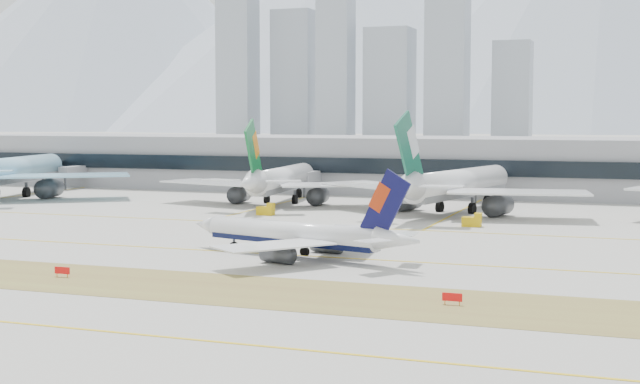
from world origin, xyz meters
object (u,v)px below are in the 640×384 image
at_px(terminal, 432,164).
at_px(widebody_cathay, 454,186).
at_px(widebody_korean, 8,172).
at_px(taxiing_airliner, 300,235).
at_px(widebody_eva, 280,181).

bearing_deg(terminal, widebody_cathay, -72.61).
xyz_separation_m(widebody_korean, terminal, (98.11, 54.46, 1.07)).
bearing_deg(terminal, taxiing_airliner, -86.42).
bearing_deg(widebody_eva, taxiing_airliner, -161.63).
bearing_deg(taxiing_airliner, widebody_eva, -49.69).
distance_m(taxiing_airliner, widebody_korean, 125.27).
bearing_deg(widebody_cathay, widebody_korean, 103.14).
height_order(widebody_eva, terminal, widebody_eva).
distance_m(taxiing_airliner, widebody_eva, 81.99).
distance_m(widebody_eva, terminal, 53.80).
relative_size(widebody_eva, widebody_cathay, 0.94).
bearing_deg(terminal, widebody_korean, -150.97).
bearing_deg(widebody_cathay, terminal, 30.05).
distance_m(widebody_cathay, terminal, 56.09).
bearing_deg(taxiing_airliner, terminal, -70.48).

